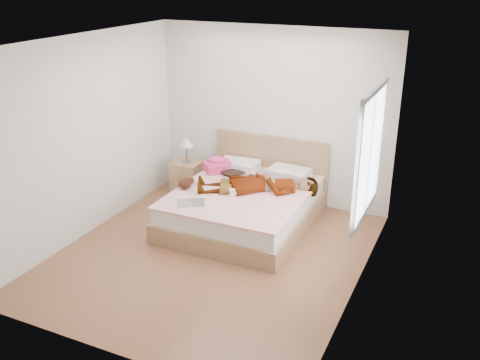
{
  "coord_description": "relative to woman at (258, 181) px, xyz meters",
  "views": [
    {
      "loc": [
        2.78,
        -5.15,
        3.36
      ],
      "look_at": [
        0.0,
        0.85,
        0.7
      ],
      "focal_mm": 40.0,
      "sensor_mm": 36.0,
      "label": 1
    }
  ],
  "objects": [
    {
      "name": "woman",
      "position": [
        0.0,
        0.0,
        0.0
      ],
      "size": [
        1.78,
        1.31,
        0.23
      ],
      "primitive_type": "imported",
      "rotation": [
        0.0,
        0.0,
        -1.11
      ],
      "color": "white",
      "rests_on": "bed"
    },
    {
      "name": "plush_toy",
      "position": [
        -0.92,
        -0.39,
        -0.04
      ],
      "size": [
        0.21,
        0.28,
        0.14
      ],
      "color": "black",
      "rests_on": "bed"
    },
    {
      "name": "towel",
      "position": [
        -0.83,
        0.4,
        -0.03
      ],
      "size": [
        0.51,
        0.51,
        0.21
      ],
      "color": "#D0385B",
      "rests_on": "bed"
    },
    {
      "name": "hair",
      "position": [
        -0.57,
        0.45,
        -0.08
      ],
      "size": [
        0.45,
        0.54,
        0.08
      ],
      "primitive_type": "ellipsoid",
      "rotation": [
        0.0,
        0.0,
        -0.06
      ],
      "color": "black",
      "rests_on": "bed"
    },
    {
      "name": "nightstand",
      "position": [
        -1.4,
        0.47,
        -0.31
      ],
      "size": [
        0.44,
        0.39,
        0.94
      ],
      "color": "olive",
      "rests_on": "ground"
    },
    {
      "name": "room_shell",
      "position": [
        1.61,
        -0.79,
        0.87
      ],
      "size": [
        4.0,
        4.0,
        4.0
      ],
      "color": "white",
      "rests_on": "ground"
    },
    {
      "name": "phone",
      "position": [
        -0.5,
        0.4,
        0.05
      ],
      "size": [
        0.08,
        0.1,
        0.05
      ],
      "primitive_type": "cube",
      "rotation": [
        0.44,
        0.0,
        0.46
      ],
      "color": "silver",
      "rests_on": "bed"
    },
    {
      "name": "magazine",
      "position": [
        -0.6,
        -0.82,
        -0.11
      ],
      "size": [
        0.48,
        0.43,
        0.02
      ],
      "color": "white",
      "rests_on": "bed"
    },
    {
      "name": "bed",
      "position": [
        -0.17,
        -0.06,
        -0.35
      ],
      "size": [
        1.8,
        2.08,
        1.0
      ],
      "color": "brown",
      "rests_on": "ground"
    },
    {
      "name": "coffee_mug",
      "position": [
        -0.21,
        -0.38,
        -0.07
      ],
      "size": [
        0.13,
        0.11,
        0.09
      ],
      "color": "white",
      "rests_on": "bed"
    },
    {
      "name": "ground",
      "position": [
        -0.17,
        -1.09,
        -0.63
      ],
      "size": [
        4.0,
        4.0,
        0.0
      ],
      "primitive_type": "plane",
      "color": "#572F1B",
      "rests_on": "ground"
    }
  ]
}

